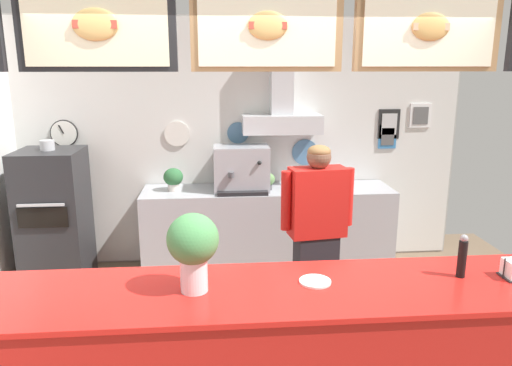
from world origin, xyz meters
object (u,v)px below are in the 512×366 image
at_px(basil_vase, 193,247).
at_px(pepper_grinder, 462,256).
at_px(pizza_oven, 55,218).
at_px(condiment_plate, 315,281).
at_px(shop_worker, 316,237).
at_px(espresso_machine, 241,169).
at_px(potted_rosemary, 173,178).
at_px(potted_sage, 268,180).

distance_m(basil_vase, pepper_grinder, 1.52).
bearing_deg(pizza_oven, pepper_grinder, -38.73).
bearing_deg(basil_vase, condiment_plate, 3.70).
xyz_separation_m(shop_worker, condiment_plate, (-0.27, -1.23, 0.19)).
distance_m(shop_worker, espresso_machine, 1.49).
distance_m(espresso_machine, pepper_grinder, 2.81).
bearing_deg(basil_vase, potted_rosemary, 96.97).
height_order(shop_worker, condiment_plate, shop_worker).
bearing_deg(condiment_plate, pizza_oven, 131.98).
bearing_deg(shop_worker, espresso_machine, -76.46).
bearing_deg(pepper_grinder, espresso_machine, 113.32).
relative_size(shop_worker, potted_rosemary, 6.70).
height_order(potted_sage, pepper_grinder, pepper_grinder).
bearing_deg(potted_sage, pizza_oven, -176.64).
bearing_deg(potted_rosemary, potted_sage, -2.60).
distance_m(potted_sage, pepper_grinder, 2.71).
xyz_separation_m(shop_worker, pepper_grinder, (0.58, -1.23, 0.31)).
distance_m(shop_worker, condiment_plate, 1.27).
distance_m(espresso_machine, potted_sage, 0.31).
distance_m(shop_worker, potted_rosemary, 1.89).
bearing_deg(espresso_machine, potted_rosemary, 177.01).
height_order(espresso_machine, basil_vase, basil_vase).
height_order(basil_vase, condiment_plate, basil_vase).
relative_size(potted_sage, pepper_grinder, 0.72).
xyz_separation_m(shop_worker, potted_rosemary, (-1.27, 1.40, 0.20)).
bearing_deg(potted_rosemary, condiment_plate, -69.25).
bearing_deg(espresso_machine, potted_sage, -1.59).
bearing_deg(basil_vase, potted_sage, 75.36).
height_order(potted_rosemary, basil_vase, basil_vase).
relative_size(espresso_machine, basil_vase, 1.35).
bearing_deg(potted_sage, pepper_grinder, -72.15).
bearing_deg(espresso_machine, shop_worker, -68.35).
height_order(shop_worker, espresso_machine, shop_worker).
bearing_deg(condiment_plate, potted_rosemary, 110.75).
xyz_separation_m(shop_worker, potted_sage, (-0.25, 1.35, 0.16)).
relative_size(basil_vase, condiment_plate, 2.41).
relative_size(shop_worker, condiment_plate, 9.16).
bearing_deg(pepper_grinder, condiment_plate, -179.77).
relative_size(potted_sage, potted_rosemary, 0.76).
distance_m(shop_worker, potted_sage, 1.38).
xyz_separation_m(pizza_oven, potted_sage, (2.22, 0.13, 0.33)).
distance_m(pizza_oven, potted_rosemary, 1.27).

